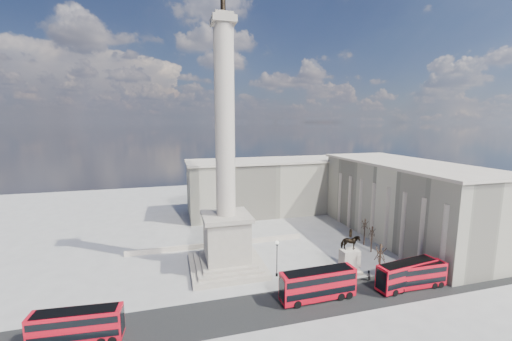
{
  "coord_description": "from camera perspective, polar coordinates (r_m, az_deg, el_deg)",
  "views": [
    {
      "loc": [
        -9.85,
        -51.82,
        28.02
      ],
      "look_at": [
        4.72,
        0.83,
        19.63
      ],
      "focal_mm": 22.0,
      "sensor_mm": 36.0,
      "label": 1
    }
  ],
  "objects": [
    {
      "name": "ground",
      "position": [
        59.73,
        -4.41,
        -19.27
      ],
      "size": [
        180.0,
        180.0,
        0.0
      ],
      "primitive_type": "plane",
      "color": "#A29F99",
      "rests_on": "ground"
    },
    {
      "name": "red_bus_b",
      "position": [
        53.83,
        11.28,
        -19.6
      ],
      "size": [
        12.35,
        3.11,
        4.99
      ],
      "rotation": [
        0.0,
        0.0,
        0.02
      ],
      "color": "red",
      "rests_on": "ground"
    },
    {
      "name": "building_east",
      "position": [
        84.73,
        25.52,
        -4.88
      ],
      "size": [
        19.0,
        46.0,
        18.6
      ],
      "color": "beige",
      "rests_on": "ground"
    },
    {
      "name": "pedestrian_crossing",
      "position": [
        59.95,
        0.44,
        -18.31
      ],
      "size": [
        0.63,
        0.96,
        1.51
      ],
      "primitive_type": "imported",
      "rotation": [
        0.0,
        0.0,
        1.9
      ],
      "color": "black",
      "rests_on": "ground"
    },
    {
      "name": "red_bus_d",
      "position": [
        62.51,
        27.04,
        -16.57
      ],
      "size": [
        10.86,
        2.77,
        4.38
      ],
      "rotation": [
        0.0,
        0.0,
        -0.02
      ],
      "color": "red",
      "rests_on": "ground"
    },
    {
      "name": "red_bus_a",
      "position": [
        50.1,
        -29.7,
        -23.33
      ],
      "size": [
        11.18,
        3.42,
        4.46
      ],
      "rotation": [
        0.0,
        0.0,
        -0.08
      ],
      "color": "red",
      "rests_on": "ground"
    },
    {
      "name": "asphalt_road",
      "position": [
        52.48,
        3.76,
        -23.55
      ],
      "size": [
        120.0,
        9.0,
        0.01
      ],
      "primitive_type": "cube",
      "color": "black",
      "rests_on": "ground"
    },
    {
      "name": "bare_tree_mid",
      "position": [
        73.43,
        20.37,
        -10.25
      ],
      "size": [
        1.61,
        1.61,
        6.12
      ],
      "rotation": [
        0.0,
        0.0,
        0.43
      ],
      "color": "#332319",
      "rests_on": "ground"
    },
    {
      "name": "victorian_lamp",
      "position": [
        59.33,
        3.83,
        -15.19
      ],
      "size": [
        0.58,
        0.58,
        6.76
      ],
      "rotation": [
        0.0,
        0.0,
        -0.07
      ],
      "color": "black",
      "rests_on": "ground"
    },
    {
      "name": "bare_tree_far",
      "position": [
        76.77,
        19.2,
        -9.05
      ],
      "size": [
        1.62,
        1.62,
        6.62
      ],
      "rotation": [
        0.0,
        0.0,
        0.29
      ],
      "color": "#332319",
      "rests_on": "ground"
    },
    {
      "name": "pedestrian_standing",
      "position": [
        62.51,
        19.76,
        -17.49
      ],
      "size": [
        1.07,
        0.94,
        1.87
      ],
      "primitive_type": "imported",
      "rotation": [
        0.0,
        0.0,
        3.43
      ],
      "color": "black",
      "rests_on": "ground"
    },
    {
      "name": "nelsons_column",
      "position": [
        59.61,
        -5.48,
        -5.98
      ],
      "size": [
        14.0,
        14.0,
        49.85
      ],
      "color": "#A39988",
      "rests_on": "ground"
    },
    {
      "name": "pedestrian_walking",
      "position": [
        59.99,
        15.54,
        -18.6
      ],
      "size": [
        0.67,
        0.57,
        1.57
      ],
      "primitive_type": "imported",
      "rotation": [
        0.0,
        0.0,
        0.41
      ],
      "color": "black",
      "rests_on": "ground"
    },
    {
      "name": "red_bus_c",
      "position": [
        61.79,
        25.8,
        -16.62
      ],
      "size": [
        11.78,
        4.09,
        4.68
      ],
      "rotation": [
        0.0,
        0.0,
        0.13
      ],
      "color": "red",
      "rests_on": "ground"
    },
    {
      "name": "bare_tree_near",
      "position": [
        57.91,
        21.69,
        -13.58
      ],
      "size": [
        1.93,
        1.93,
        8.42
      ],
      "rotation": [
        0.0,
        0.0,
        -0.02
      ],
      "color": "#332319",
      "rests_on": "ground"
    },
    {
      "name": "equestrian_statue",
      "position": [
        63.28,
        16.63,
        -14.93
      ],
      "size": [
        4.15,
        3.11,
        8.6
      ],
      "color": "beige",
      "rests_on": "ground"
    },
    {
      "name": "balustrade_wall",
      "position": [
        73.83,
        -6.87,
        -13.17
      ],
      "size": [
        40.0,
        0.6,
        1.1
      ],
      "primitive_type": "cube",
      "color": "beige",
      "rests_on": "ground"
    },
    {
      "name": "building_northeast",
      "position": [
        98.54,
        2.49,
        -2.8
      ],
      "size": [
        51.0,
        17.0,
        16.6
      ],
      "color": "beige",
      "rests_on": "ground"
    }
  ]
}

